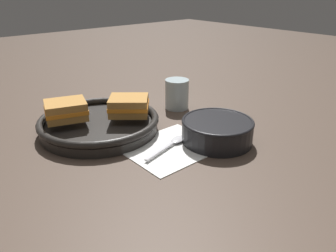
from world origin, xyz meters
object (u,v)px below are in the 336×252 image
(spoon, at_px, (173,143))
(skillet, at_px, (99,124))
(sandwich_near_left, at_px, (129,106))
(drinking_glass, at_px, (177,94))
(sandwich_near_right, at_px, (66,110))
(soup_bowl, at_px, (217,129))

(spoon, height_order, skillet, skillet)
(sandwich_near_left, bearing_deg, spoon, -81.86)
(skillet, bearing_deg, drinking_glass, -1.21)
(spoon, height_order, sandwich_near_right, sandwich_near_right)
(sandwich_near_right, relative_size, drinking_glass, 1.36)
(skillet, height_order, drinking_glass, drinking_glass)
(skillet, relative_size, drinking_glass, 3.44)
(spoon, bearing_deg, sandwich_near_left, 84.32)
(drinking_glass, bearing_deg, spoon, -134.13)
(soup_bowl, bearing_deg, skillet, 127.49)
(soup_bowl, relative_size, sandwich_near_right, 1.42)
(sandwich_near_left, relative_size, drinking_glass, 1.46)
(spoon, distance_m, sandwich_near_right, 0.28)
(soup_bowl, bearing_deg, spoon, 150.81)
(soup_bowl, xyz_separation_m, sandwich_near_right, (-0.25, 0.28, 0.03))
(sandwich_near_right, height_order, drinking_glass, drinking_glass)
(skillet, distance_m, drinking_glass, 0.27)
(spoon, xyz_separation_m, sandwich_near_right, (-0.16, 0.23, 0.06))
(skillet, height_order, sandwich_near_right, sandwich_near_right)
(spoon, relative_size, sandwich_near_left, 1.13)
(drinking_glass, bearing_deg, sandwich_near_left, -170.63)
(skillet, xyz_separation_m, drinking_glass, (0.27, -0.01, 0.02))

